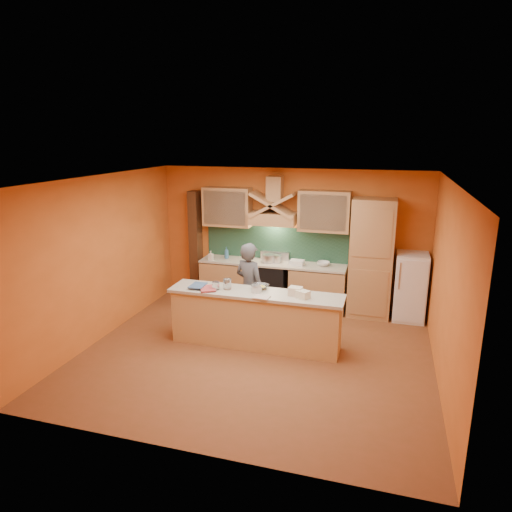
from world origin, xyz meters
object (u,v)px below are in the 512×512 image
(fridge, at_px, (410,287))
(mixing_bowl, at_px, (260,287))
(person, at_px, (250,288))
(kitchen_scale, at_px, (257,290))
(stove, at_px, (272,284))

(fridge, bearing_deg, mixing_bowl, -145.19)
(person, height_order, kitchen_scale, person)
(stove, height_order, person, person)
(kitchen_scale, bearing_deg, fridge, 58.86)
(stove, xyz_separation_m, person, (-0.06, -1.38, 0.37))
(stove, relative_size, person, 0.55)
(stove, xyz_separation_m, kitchen_scale, (0.23, -1.92, 0.54))
(fridge, bearing_deg, stove, 180.00)
(stove, bearing_deg, person, -92.54)
(kitchen_scale, relative_size, mixing_bowl, 0.42)
(stove, relative_size, mixing_bowl, 3.20)
(person, bearing_deg, mixing_bowl, 153.47)
(stove, distance_m, person, 1.43)
(person, distance_m, kitchen_scale, 0.64)
(fridge, bearing_deg, person, -153.40)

